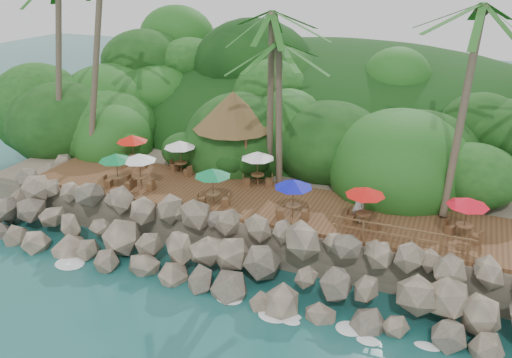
% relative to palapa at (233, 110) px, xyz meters
% --- Properties ---
extents(ground, '(140.00, 140.00, 0.00)m').
position_rel_palapa_xyz_m(ground, '(3.03, -9.87, -5.79)').
color(ground, '#19514F').
rests_on(ground, ground).
extents(land_base, '(32.00, 25.20, 2.10)m').
position_rel_palapa_xyz_m(land_base, '(3.03, 6.13, -4.74)').
color(land_base, gray).
rests_on(land_base, ground).
extents(jungle_hill, '(44.80, 28.00, 15.40)m').
position_rel_palapa_xyz_m(jungle_hill, '(3.03, 13.63, -5.79)').
color(jungle_hill, '#143811').
rests_on(jungle_hill, ground).
extents(seawall, '(29.00, 4.00, 2.30)m').
position_rel_palapa_xyz_m(seawall, '(3.03, -7.87, -4.64)').
color(seawall, gray).
rests_on(seawall, ground).
extents(terrace, '(26.00, 5.00, 0.20)m').
position_rel_palapa_xyz_m(terrace, '(3.03, -3.87, -3.59)').
color(terrace, brown).
rests_on(terrace, land_base).
extents(jungle_foliage, '(44.00, 16.00, 12.00)m').
position_rel_palapa_xyz_m(jungle_foliage, '(3.03, 5.13, -5.79)').
color(jungle_foliage, '#143811').
rests_on(jungle_foliage, ground).
extents(foam_line, '(25.20, 0.80, 0.06)m').
position_rel_palapa_xyz_m(foam_line, '(3.03, -9.57, -5.76)').
color(foam_line, white).
rests_on(foam_line, ground).
extents(palapa, '(4.83, 4.83, 4.60)m').
position_rel_palapa_xyz_m(palapa, '(0.00, 0.00, 0.00)').
color(palapa, brown).
rests_on(palapa, ground).
extents(dining_clusters, '(20.64, 5.05, 2.01)m').
position_rel_palapa_xyz_m(dining_clusters, '(1.76, -4.16, -1.82)').
color(dining_clusters, brown).
rests_on(dining_clusters, terrace).
extents(railing, '(6.10, 0.10, 1.00)m').
position_rel_palapa_xyz_m(railing, '(10.79, -6.22, -2.88)').
color(railing, brown).
rests_on(railing, terrace).
extents(waiter, '(0.69, 0.55, 1.65)m').
position_rel_palapa_xyz_m(waiter, '(8.51, -4.44, -2.66)').
color(waiter, white).
rests_on(waiter, terrace).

